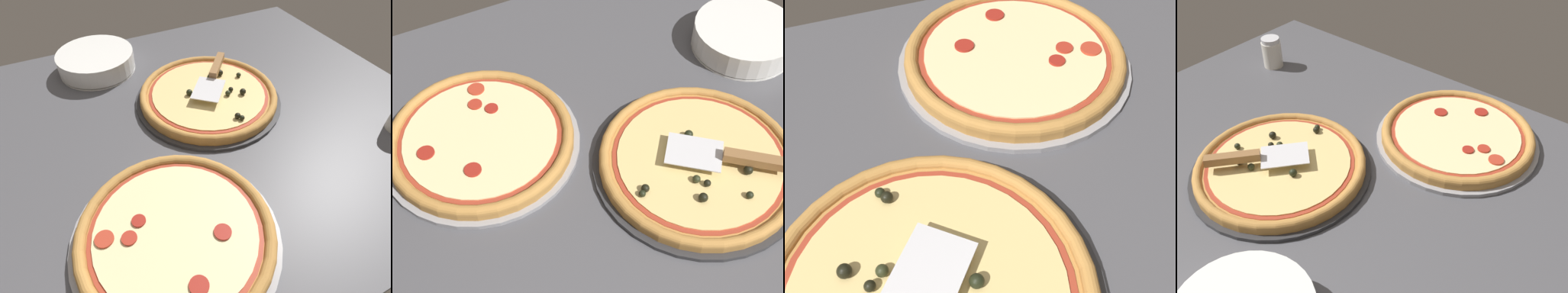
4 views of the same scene
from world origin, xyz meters
The scene contains 7 objects.
ground_plane centered at (0.00, 0.00, -1.80)cm, with size 128.72×108.49×3.60cm, color #4C4C51.
pizza_pan_front centered at (-4.36, -6.90, 0.50)cm, with size 42.07×42.07×1.00cm, color #2D2D30.
pizza_front centered at (-4.38, -6.89, 2.30)cm, with size 39.55×39.55×3.82cm.
pizza_pan_back centered at (21.43, 29.08, 0.50)cm, with size 40.70×40.70×1.00cm, color #939399.
pizza_back centered at (21.44, 29.08, 2.29)cm, with size 38.26×38.26×2.72cm.
serving_spatula centered at (-9.21, -12.13, 5.58)cm, with size 18.85×20.78×2.00cm.
plate_stack centered at (20.76, -37.57, 3.15)cm, with size 24.25×24.25×6.30cm.
Camera 2 is at (-51.80, 43.04, 87.47)cm, focal length 50.00 mm.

